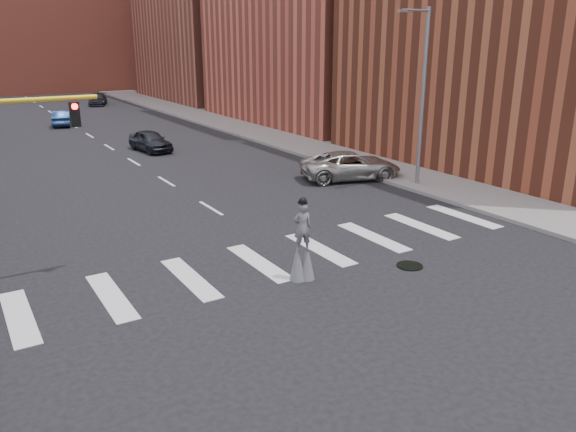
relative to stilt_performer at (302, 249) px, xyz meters
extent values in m
plane|color=black|center=(0.76, 0.97, -1.06)|extent=(160.00, 160.00, 0.00)
cube|color=slate|center=(13.26, 25.97, -0.97)|extent=(5.00, 90.00, 0.18)
cylinder|color=black|center=(3.76, -1.03, -1.04)|extent=(0.90, 0.90, 0.04)
cube|color=brown|center=(22.76, 54.97, 8.94)|extent=(16.00, 22.00, 20.00)
cube|color=#B34D38|center=(6.76, 78.97, 7.94)|extent=(26.00, 14.00, 18.00)
cylinder|color=slate|center=(11.76, 6.97, 3.44)|extent=(0.20, 0.20, 9.00)
cylinder|color=slate|center=(10.96, 6.97, 7.74)|extent=(1.80, 0.12, 0.12)
cube|color=slate|center=(10.06, 6.97, 7.69)|extent=(0.50, 0.18, 0.12)
cylinder|color=gold|center=(-7.64, 3.97, 4.74)|extent=(5.20, 0.14, 0.14)
cube|color=black|center=(-5.74, 3.97, 4.24)|extent=(0.28, 0.18, 0.75)
cylinder|color=#FF0C0C|center=(-5.74, 3.87, 4.49)|extent=(0.18, 0.06, 0.18)
cylinder|color=#372516|center=(0.15, -0.05, -0.57)|extent=(0.07, 0.07, 0.99)
cylinder|color=#372516|center=(-0.15, 0.04, -0.57)|extent=(0.07, 0.07, 0.99)
cone|color=#5A5A5F|center=(0.15, -0.05, -0.44)|extent=(0.52, 0.52, 1.23)
cone|color=#5A5A5F|center=(-0.15, 0.04, -0.44)|extent=(0.52, 0.52, 1.23)
imported|color=#5A5A5F|center=(0.00, 0.00, 0.73)|extent=(0.67, 0.54, 1.61)
sphere|color=black|center=(0.00, 0.00, 1.60)|extent=(0.26, 0.26, 0.26)
cylinder|color=black|center=(0.00, 0.00, 1.55)|extent=(0.34, 0.34, 0.02)
cube|color=yellow|center=(0.04, 0.13, 1.18)|extent=(0.22, 0.05, 0.10)
imported|color=#AEABA4|center=(9.76, 10.13, -0.29)|extent=(6.06, 4.09, 1.54)
imported|color=black|center=(2.89, 23.96, -0.34)|extent=(2.25, 4.41, 1.44)
imported|color=navy|center=(-0.02, 39.81, -0.36)|extent=(2.45, 4.47, 1.40)
imported|color=black|center=(6.76, 54.87, -0.41)|extent=(3.25, 4.83, 1.30)
camera|label=1|loc=(-9.20, -14.13, 6.44)|focal=35.00mm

